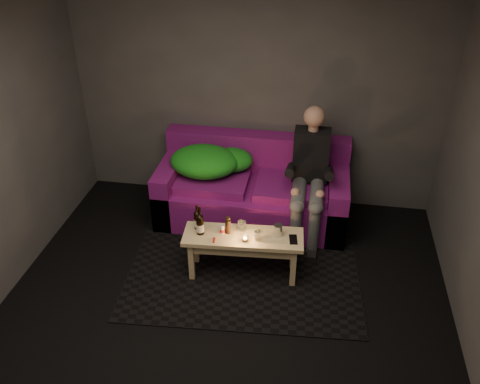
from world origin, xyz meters
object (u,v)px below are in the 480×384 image
object	(u,v)px
person	(309,173)
steel_cup	(278,230)
sofa	(253,191)
beer_bottle_b	(200,224)
beer_bottle_a	(197,220)
coffee_table	(243,242)

from	to	relation	value
person	steel_cup	size ratio (longest dim) A/B	12.01
sofa	beer_bottle_b	xyz separation A→B (m)	(-0.35, -1.03, 0.24)
beer_bottle_b	beer_bottle_a	bearing A→B (deg)	120.15
sofa	coffee_table	xyz separation A→B (m)	(0.05, -0.99, 0.06)
person	beer_bottle_b	distance (m)	1.29
person	steel_cup	world-z (taller)	person
person	coffee_table	bearing A→B (deg)	-123.66
person	steel_cup	xyz separation A→B (m)	(-0.23, -0.77, -0.19)
sofa	beer_bottle_a	distance (m)	1.05
person	coffee_table	size ratio (longest dim) A/B	1.20
sofa	person	bearing A→B (deg)	-15.43
sofa	person	world-z (taller)	person
sofa	steel_cup	xyz separation A→B (m)	(0.36, -0.94, 0.19)
steel_cup	person	bearing A→B (deg)	73.12
coffee_table	beer_bottle_b	xyz separation A→B (m)	(-0.40, -0.04, 0.19)
coffee_table	beer_bottle_a	xyz separation A→B (m)	(-0.44, 0.04, 0.17)
beer_bottle_a	steel_cup	world-z (taller)	beer_bottle_a
sofa	coffee_table	world-z (taller)	sofa
coffee_table	beer_bottle_a	size ratio (longest dim) A/B	4.53
sofa	steel_cup	size ratio (longest dim) A/B	17.99
coffee_table	steel_cup	size ratio (longest dim) A/B	10.05
sofa	steel_cup	world-z (taller)	sofa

